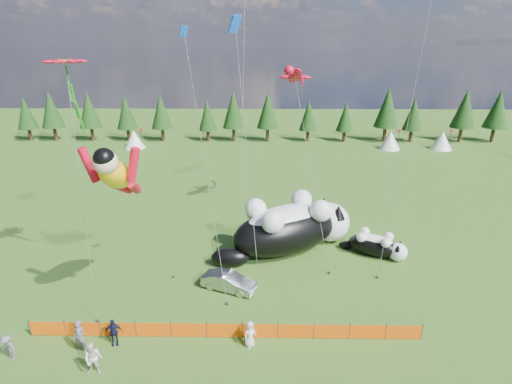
% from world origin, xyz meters
% --- Properties ---
extents(ground, '(160.00, 160.00, 0.00)m').
position_xyz_m(ground, '(0.00, 0.00, 0.00)').
color(ground, '#153D0B').
rests_on(ground, ground).
extents(safety_fence, '(22.06, 0.06, 1.10)m').
position_xyz_m(safety_fence, '(0.00, -3.00, 0.50)').
color(safety_fence, '#262626').
rests_on(safety_fence, ground).
extents(tree_line, '(90.00, 4.00, 8.00)m').
position_xyz_m(tree_line, '(0.00, 45.00, 4.00)').
color(tree_line, black).
rests_on(tree_line, ground).
extents(festival_tents, '(50.00, 3.20, 2.80)m').
position_xyz_m(festival_tents, '(11.00, 40.00, 1.40)').
color(festival_tents, white).
rests_on(festival_tents, ground).
extents(cat_large, '(11.21, 8.13, 4.40)m').
position_xyz_m(cat_large, '(4.46, 7.33, 2.09)').
color(cat_large, black).
rests_on(cat_large, ground).
extents(cat_small, '(4.91, 3.50, 1.92)m').
position_xyz_m(cat_small, '(11.01, 6.52, 0.91)').
color(cat_small, black).
rests_on(cat_small, ground).
extents(car, '(3.92, 2.52, 1.22)m').
position_xyz_m(car, '(-0.13, 1.70, 0.61)').
color(car, '#A1A1A6').
rests_on(car, ground).
extents(spectator_a, '(0.81, 0.64, 1.96)m').
position_xyz_m(spectator_a, '(-7.58, -4.19, 0.98)').
color(spectator_a, '#5E5D63').
rests_on(spectator_a, ground).
extents(spectator_b, '(0.94, 0.60, 1.86)m').
position_xyz_m(spectator_b, '(-6.27, -5.69, 0.93)').
color(spectator_b, silver).
rests_on(spectator_b, ground).
extents(spectator_c, '(1.04, 0.70, 1.63)m').
position_xyz_m(spectator_c, '(-6.01, -3.60, 0.82)').
color(spectator_c, black).
rests_on(spectator_c, ground).
extents(spectator_d, '(1.12, 0.89, 1.54)m').
position_xyz_m(spectator_d, '(-11.09, -4.83, 0.77)').
color(spectator_d, '#5E5D63').
rests_on(spectator_d, ground).
extents(spectator_e, '(0.90, 0.87, 1.56)m').
position_xyz_m(spectator_e, '(1.45, -3.60, 0.78)').
color(spectator_e, silver).
rests_on(spectator_e, ground).
extents(superhero_kite, '(4.79, 6.39, 11.52)m').
position_xyz_m(superhero_kite, '(-5.84, -0.64, 8.89)').
color(superhero_kite, yellow).
rests_on(superhero_kite, ground).
extents(gecko_kite, '(3.67, 13.73, 16.89)m').
position_xyz_m(gecko_kite, '(4.88, 14.60, 12.93)').
color(gecko_kite, red).
rests_on(gecko_kite, ground).
extents(flower_kite, '(3.12, 5.99, 15.21)m').
position_xyz_m(flower_kite, '(-9.20, 2.56, 14.45)').
color(flower_kite, red).
rests_on(flower_kite, ground).
extents(diamond_kite_a, '(3.03, 4.69, 17.15)m').
position_xyz_m(diamond_kite_a, '(-2.46, 4.02, 15.16)').
color(diamond_kite_a, blue).
rests_on(diamond_kite_a, ground).
extents(diamond_kite_c, '(1.94, 2.37, 17.29)m').
position_xyz_m(diamond_kite_c, '(0.80, -0.74, 15.83)').
color(diamond_kite_c, blue).
rests_on(diamond_kite_c, ground).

